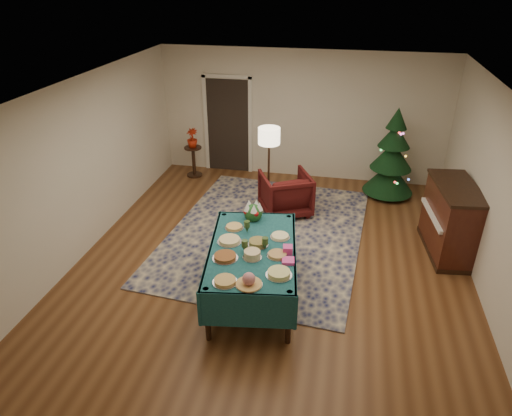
% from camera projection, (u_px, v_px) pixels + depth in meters
% --- Properties ---
extents(room_shell, '(7.00, 7.00, 7.00)m').
position_uv_depth(room_shell, '(273.00, 184.00, 6.53)').
color(room_shell, '#593319').
rests_on(room_shell, ground).
extents(doorway, '(1.08, 0.04, 2.16)m').
position_uv_depth(doorway, '(228.00, 123.00, 9.95)').
color(doorway, black).
rests_on(doorway, ground).
extents(rug, '(3.53, 4.45, 0.02)m').
position_uv_depth(rug, '(266.00, 233.00, 7.94)').
color(rug, '#121744').
rests_on(rug, ground).
extents(buffet_table, '(1.46, 2.16, 0.78)m').
position_uv_depth(buffet_table, '(253.00, 257.00, 6.17)').
color(buffet_table, black).
rests_on(buffet_table, ground).
extents(platter_0, '(0.30, 0.30, 0.05)m').
position_uv_depth(platter_0, '(225.00, 281.00, 5.41)').
color(platter_0, silver).
rests_on(platter_0, buffet_table).
extents(platter_1, '(0.32, 0.32, 0.17)m').
position_uv_depth(platter_1, '(249.00, 280.00, 5.34)').
color(platter_1, silver).
rests_on(platter_1, buffet_table).
extents(platter_2, '(0.32, 0.32, 0.06)m').
position_uv_depth(platter_2, '(279.00, 273.00, 5.53)').
color(platter_2, silver).
rests_on(platter_2, buffet_table).
extents(platter_3, '(0.33, 0.33, 0.05)m').
position_uv_depth(platter_3, '(225.00, 257.00, 5.86)').
color(platter_3, silver).
rests_on(platter_3, buffet_table).
extents(platter_4, '(0.25, 0.25, 0.11)m').
position_uv_depth(platter_4, '(252.00, 255.00, 5.86)').
color(platter_4, silver).
rests_on(platter_4, buffet_table).
extents(platter_5, '(0.28, 0.28, 0.04)m').
position_uv_depth(platter_5, '(277.00, 255.00, 5.91)').
color(platter_5, silver).
rests_on(platter_5, buffet_table).
extents(platter_6, '(0.33, 0.33, 0.05)m').
position_uv_depth(platter_6, '(229.00, 240.00, 6.21)').
color(platter_6, silver).
rests_on(platter_6, buffet_table).
extents(platter_7, '(0.28, 0.28, 0.08)m').
position_uv_depth(platter_7, '(258.00, 243.00, 6.13)').
color(platter_7, silver).
rests_on(platter_7, buffet_table).
extents(platter_8, '(0.28, 0.28, 0.04)m').
position_uv_depth(platter_8, '(280.00, 236.00, 6.31)').
color(platter_8, silver).
rests_on(platter_8, buffet_table).
extents(platter_9, '(0.27, 0.27, 0.04)m').
position_uv_depth(platter_9, '(234.00, 227.00, 6.54)').
color(platter_9, silver).
rests_on(platter_9, buffet_table).
extents(goblet_0, '(0.08, 0.08, 0.18)m').
position_uv_depth(goblet_0, '(247.00, 226.00, 6.40)').
color(goblet_0, '#2D471E').
rests_on(goblet_0, buffet_table).
extents(goblet_1, '(0.08, 0.08, 0.18)m').
position_uv_depth(goblet_1, '(265.00, 243.00, 6.01)').
color(goblet_1, '#2D471E').
rests_on(goblet_1, buffet_table).
extents(goblet_2, '(0.08, 0.08, 0.18)m').
position_uv_depth(goblet_2, '(245.00, 246.00, 5.95)').
color(goblet_2, '#2D471E').
rests_on(goblet_2, buffet_table).
extents(napkin_stack, '(0.18, 0.18, 0.04)m').
position_uv_depth(napkin_stack, '(288.00, 261.00, 5.78)').
color(napkin_stack, '#ED419E').
rests_on(napkin_stack, buffet_table).
extents(gift_box, '(0.14, 0.14, 0.10)m').
position_uv_depth(gift_box, '(288.00, 250.00, 5.96)').
color(gift_box, '#DD3D93').
rests_on(gift_box, buffet_table).
extents(centerpiece, '(0.28, 0.28, 0.32)m').
position_uv_depth(centerpiece, '(253.00, 211.00, 6.72)').
color(centerpiece, '#1E4C1E').
rests_on(centerpiece, buffet_table).
extents(armchair, '(1.11, 1.08, 0.87)m').
position_uv_depth(armchair, '(285.00, 192.00, 8.42)').
color(armchair, '#440F0E').
rests_on(armchair, ground).
extents(floor_lamp, '(0.39, 0.39, 1.61)m').
position_uv_depth(floor_lamp, '(269.00, 141.00, 8.10)').
color(floor_lamp, '#A57F3F').
rests_on(floor_lamp, ground).
extents(side_table, '(0.37, 0.37, 0.67)m').
position_uv_depth(side_table, '(194.00, 162.00, 10.01)').
color(side_table, black).
rests_on(side_table, ground).
extents(potted_plant, '(0.23, 0.41, 0.23)m').
position_uv_depth(potted_plant, '(192.00, 142.00, 9.79)').
color(potted_plant, '#AE220C').
rests_on(potted_plant, side_table).
extents(christmas_tree, '(1.11, 1.11, 1.80)m').
position_uv_depth(christmas_tree, '(392.00, 157.00, 8.93)').
color(christmas_tree, black).
rests_on(christmas_tree, ground).
extents(piano, '(0.77, 1.41, 1.17)m').
position_uv_depth(piano, '(451.00, 220.00, 7.19)').
color(piano, black).
rests_on(piano, ground).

